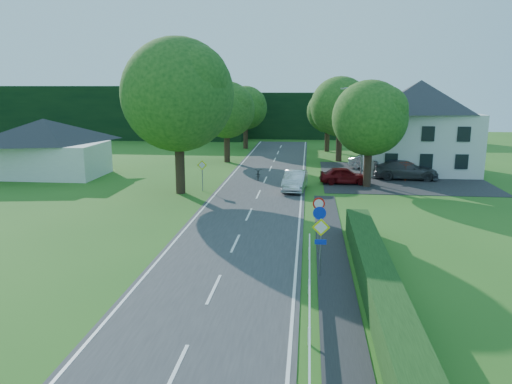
# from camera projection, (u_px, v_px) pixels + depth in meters

# --- Properties ---
(ground) EXTENTS (160.00, 160.00, 0.00)m
(ground) POSITION_uv_depth(u_px,v_px,m) (175.00, 373.00, 14.40)
(ground) COLOR #255919
(ground) RESTS_ON ground
(road) EXTENTS (7.00, 80.00, 0.04)m
(road) POSITION_uv_depth(u_px,v_px,m) (252.00, 207.00, 33.84)
(road) COLOR #333436
(road) RESTS_ON ground
(footpath) EXTENTS (1.50, 44.00, 0.04)m
(footpath) POSITION_uv_depth(u_px,v_px,m) (344.00, 346.00, 15.83)
(footpath) COLOR #232326
(footpath) RESTS_ON ground
(parking_pad) EXTENTS (14.00, 16.00, 0.04)m
(parking_pad) POSITION_uv_depth(u_px,v_px,m) (400.00, 176.00, 45.25)
(parking_pad) COLOR #232326
(parking_pad) RESTS_ON ground
(line_edge_left) EXTENTS (0.12, 80.00, 0.01)m
(line_edge_left) POSITION_uv_depth(u_px,v_px,m) (205.00, 206.00, 34.17)
(line_edge_left) COLOR white
(line_edge_left) RESTS_ON road
(line_edge_right) EXTENTS (0.12, 80.00, 0.01)m
(line_edge_right) POSITION_uv_depth(u_px,v_px,m) (300.00, 208.00, 33.50)
(line_edge_right) COLOR white
(line_edge_right) RESTS_ON road
(line_centre) EXTENTS (0.12, 80.00, 0.01)m
(line_centre) POSITION_uv_depth(u_px,v_px,m) (252.00, 207.00, 33.83)
(line_centre) COLOR white
(line_centre) RESTS_ON road
(hedge_right) EXTENTS (1.20, 30.00, 1.30)m
(hedge_right) POSITION_uv_depth(u_px,v_px,m) (407.00, 365.00, 13.59)
(hedge_right) COLOR black
(hedge_right) RESTS_ON ground
(tree_main) EXTENTS (9.40, 9.40, 11.64)m
(tree_main) POSITION_uv_depth(u_px,v_px,m) (178.00, 117.00, 37.13)
(tree_main) COLOR #174514
(tree_main) RESTS_ON ground
(tree_left_far) EXTENTS (7.00, 7.00, 8.58)m
(tree_left_far) POSITION_uv_depth(u_px,v_px,m) (227.00, 122.00, 52.90)
(tree_left_far) COLOR #174514
(tree_left_far) RESTS_ON ground
(tree_right_far) EXTENTS (7.40, 7.40, 9.09)m
(tree_right_far) POSITION_uv_depth(u_px,v_px,m) (340.00, 119.00, 53.56)
(tree_right_far) COLOR #174514
(tree_right_far) RESTS_ON ground
(tree_left_back) EXTENTS (6.60, 6.60, 8.07)m
(tree_left_back) POSITION_uv_depth(u_px,v_px,m) (246.00, 117.00, 64.57)
(tree_left_back) COLOR #174514
(tree_left_back) RESTS_ON ground
(tree_right_back) EXTENTS (6.20, 6.20, 7.56)m
(tree_right_back) POSITION_uv_depth(u_px,v_px,m) (328.00, 121.00, 61.60)
(tree_right_back) COLOR #174514
(tree_right_back) RESTS_ON ground
(tree_right_mid) EXTENTS (7.00, 7.00, 8.58)m
(tree_right_mid) POSITION_uv_depth(u_px,v_px,m) (369.00, 134.00, 39.85)
(tree_right_mid) COLOR #174514
(tree_right_mid) RESTS_ON ground
(treeline_left) EXTENTS (44.00, 6.00, 8.00)m
(treeline_left) POSITION_uv_depth(u_px,v_px,m) (102.00, 113.00, 76.71)
(treeline_left) COLOR black
(treeline_left) RESTS_ON ground
(treeline_right) EXTENTS (30.00, 5.00, 7.00)m
(treeline_right) POSITION_uv_depth(u_px,v_px,m) (337.00, 116.00, 77.01)
(treeline_right) COLOR black
(treeline_right) RESTS_ON ground
(bungalow_left) EXTENTS (11.00, 6.50, 5.20)m
(bungalow_left) POSITION_uv_depth(u_px,v_px,m) (45.00, 146.00, 45.05)
(bungalow_left) COLOR silver
(bungalow_left) RESTS_ON ground
(house_white) EXTENTS (10.60, 8.40, 8.60)m
(house_white) POSITION_uv_depth(u_px,v_px,m) (419.00, 125.00, 47.04)
(house_white) COLOR silver
(house_white) RESTS_ON ground
(streetlight) EXTENTS (2.03, 0.18, 8.00)m
(streetlight) POSITION_uv_depth(u_px,v_px,m) (361.00, 130.00, 41.80)
(streetlight) COLOR gray
(streetlight) RESTS_ON ground
(sign_priority_right) EXTENTS (0.78, 0.09, 2.59)m
(sign_priority_right) POSITION_uv_depth(u_px,v_px,m) (321.00, 236.00, 21.34)
(sign_priority_right) COLOR gray
(sign_priority_right) RESTS_ON ground
(sign_roundabout) EXTENTS (0.64, 0.08, 2.37)m
(sign_roundabout) POSITION_uv_depth(u_px,v_px,m) (319.00, 221.00, 24.28)
(sign_roundabout) COLOR gray
(sign_roundabout) RESTS_ON ground
(sign_speed_limit) EXTENTS (0.64, 0.11, 2.37)m
(sign_speed_limit) POSITION_uv_depth(u_px,v_px,m) (319.00, 209.00, 26.20)
(sign_speed_limit) COLOR gray
(sign_speed_limit) RESTS_ON ground
(sign_priority_left) EXTENTS (0.78, 0.09, 2.44)m
(sign_priority_left) POSITION_uv_depth(u_px,v_px,m) (202.00, 169.00, 38.79)
(sign_priority_left) COLOR gray
(sign_priority_left) RESTS_ON ground
(moving_car) EXTENTS (2.01, 4.76, 1.53)m
(moving_car) POSITION_uv_depth(u_px,v_px,m) (295.00, 181.00, 39.07)
(moving_car) COLOR silver
(moving_car) RESTS_ON road
(motorcycle) EXTENTS (0.84, 1.91, 0.97)m
(motorcycle) POSITION_uv_depth(u_px,v_px,m) (258.00, 174.00, 43.73)
(motorcycle) COLOR black
(motorcycle) RESTS_ON road
(parked_car_red) EXTENTS (4.13, 1.82, 1.38)m
(parked_car_red) POSITION_uv_depth(u_px,v_px,m) (344.00, 175.00, 41.70)
(parked_car_red) COLOR maroon
(parked_car_red) RESTS_ON parking_pad
(parked_car_silver_a) EXTENTS (4.35, 2.46, 1.36)m
(parked_car_silver_a) POSITION_uv_depth(u_px,v_px,m) (370.00, 162.00, 49.00)
(parked_car_silver_a) COLOR #ABABAF
(parked_car_silver_a) RESTS_ON parking_pad
(parked_car_grey) EXTENTS (5.69, 2.59, 1.61)m
(parked_car_grey) POSITION_uv_depth(u_px,v_px,m) (405.00, 170.00, 43.74)
(parked_car_grey) COLOR #46474A
(parked_car_grey) RESTS_ON parking_pad
(parasol) EXTENTS (2.43, 2.45, 1.74)m
(parasol) POSITION_uv_depth(u_px,v_px,m) (406.00, 171.00, 42.76)
(parasol) COLOR red
(parasol) RESTS_ON parking_pad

